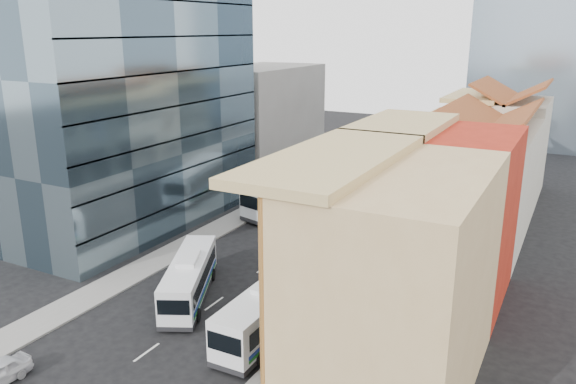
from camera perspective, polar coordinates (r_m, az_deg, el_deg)
The scene contains 13 objects.
ground at distance 35.42m, azimuth -15.28°, elevation -16.20°, with size 200.00×200.00×0.00m, color black.
sidewalk_right at distance 48.76m, azimuth 10.50°, elevation -6.43°, with size 3.00×90.00×0.15m, color slate.
sidewalk_left at distance 55.71m, azimuth -6.40°, elevation -3.32°, with size 3.00×90.00×0.15m, color slate.
shophouse_tan at distance 30.02m, azimuth 11.18°, elevation -9.04°, with size 8.00×14.00×12.00m, color tan.
shophouse_red at distance 40.91m, azimuth 16.13°, elevation -2.43°, with size 8.00×10.00×12.00m, color #AB2513.
shophouse_cream_near at distance 50.16m, azimuth 18.36°, elevation -0.39°, with size 8.00×9.00×10.00m, color beige.
shophouse_cream_mid at distance 58.79m, azimuth 19.91°, elevation 1.85°, with size 8.00×9.00×10.00m, color beige.
shophouse_cream_far at distance 68.87m, azimuth 21.26°, elevation 4.15°, with size 8.00×12.00×11.00m, color beige.
office_tower at distance 55.67m, azimuth -16.10°, elevation 11.89°, with size 12.00×26.00×30.00m, color #364855.
office_block_far at distance 74.33m, azimuth -2.70°, elevation 7.24°, with size 10.00×18.00×14.00m, color gray.
bus_left_near at distance 41.03m, azimuth -9.99°, elevation -8.54°, with size 2.38×10.15×3.25m, color white, non-canonical shape.
bus_left_far at distance 59.22m, azimuth 0.51°, elevation -0.02°, with size 2.98×12.74×4.09m, color silver, non-canonical shape.
bus_right at distance 36.22m, azimuth -1.64°, elevation -11.61°, with size 2.54×10.85×3.48m, color white, non-canonical shape.
Camera 1 is at (21.35, -21.19, 18.70)m, focal length 35.00 mm.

